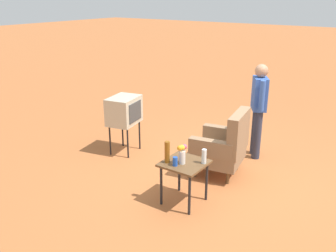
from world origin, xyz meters
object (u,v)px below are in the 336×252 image
(armchair, at_px, (224,145))
(tv_on_stand, at_px, (124,111))
(person_standing, at_px, (259,105))
(bottle_tall_amber, at_px, (167,152))
(soda_can_blue, at_px, (175,161))
(bottle_short_clear, at_px, (204,156))
(side_table, at_px, (184,168))
(flower_vase, at_px, (182,153))

(armchair, distance_m, tv_on_stand, 1.89)
(armchair, relative_size, tv_on_stand, 1.03)
(tv_on_stand, relative_size, person_standing, 0.63)
(person_standing, height_order, bottle_tall_amber, person_standing)
(armchair, bearing_deg, bottle_tall_amber, -11.70)
(soda_can_blue, bearing_deg, bottle_tall_amber, -98.29)
(bottle_tall_amber, height_order, bottle_short_clear, bottle_tall_amber)
(side_table, distance_m, soda_can_blue, 0.22)
(side_table, distance_m, bottle_short_clear, 0.32)
(soda_can_blue, bearing_deg, bottle_short_clear, 135.65)
(person_standing, height_order, bottle_short_clear, person_standing)
(side_table, relative_size, person_standing, 0.37)
(bottle_tall_amber, bearing_deg, armchair, 168.30)
(bottle_tall_amber, bearing_deg, side_table, 125.31)
(armchair, xyz_separation_m, tv_on_stand, (0.21, -1.86, 0.28))
(person_standing, bearing_deg, bottle_short_clear, 0.71)
(side_table, xyz_separation_m, soda_can_blue, (0.15, -0.05, 0.15))
(tv_on_stand, bearing_deg, armchair, 96.31)
(side_table, xyz_separation_m, bottle_tall_amber, (0.13, -0.19, 0.24))
(soda_can_blue, relative_size, flower_vase, 0.46)
(soda_can_blue, distance_m, bottle_short_clear, 0.39)
(tv_on_stand, bearing_deg, soda_can_blue, 60.27)
(tv_on_stand, height_order, person_standing, person_standing)
(side_table, distance_m, bottle_tall_amber, 0.33)
(person_standing, distance_m, bottle_short_clear, 1.92)
(person_standing, xyz_separation_m, bottle_tall_amber, (2.16, -0.39, -0.19))
(bottle_tall_amber, bearing_deg, soda_can_blue, 81.71)
(person_standing, distance_m, soda_can_blue, 2.21)
(armchair, height_order, bottle_tall_amber, armchair)
(tv_on_stand, bearing_deg, bottle_tall_amber, 58.69)
(soda_can_blue, distance_m, flower_vase, 0.14)
(bottle_short_clear, relative_size, flower_vase, 0.75)
(armchair, relative_size, side_table, 1.76)
(armchair, distance_m, person_standing, 1.08)
(side_table, xyz_separation_m, bottle_short_clear, (-0.12, 0.23, 0.19))
(soda_can_blue, bearing_deg, tv_on_stand, -119.73)
(armchair, xyz_separation_m, person_standing, (-0.97, 0.14, 0.44))
(bottle_tall_amber, bearing_deg, person_standing, 169.77)
(armchair, height_order, tv_on_stand, armchair)
(side_table, height_order, flower_vase, flower_vase)
(bottle_tall_amber, xyz_separation_m, soda_can_blue, (0.02, 0.14, -0.09))
(bottle_short_clear, distance_m, flower_vase, 0.29)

